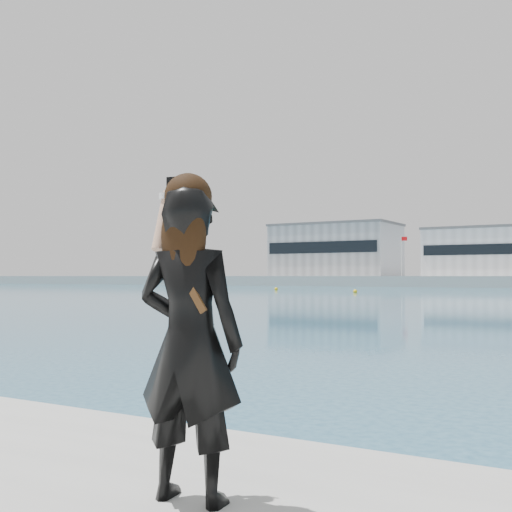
# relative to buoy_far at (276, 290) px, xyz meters

# --- Properties ---
(warehouse_grey_left) EXTENTS (26.52, 16.36, 11.50)m
(warehouse_grey_left) POSITION_rel_buoy_far_xyz_m (-12.68, 51.04, 7.76)
(warehouse_grey_left) COLOR gray
(warehouse_grey_left) RESTS_ON far_quay
(warehouse_white) EXTENTS (24.48, 15.35, 9.50)m
(warehouse_white) POSITION_rel_buoy_far_xyz_m (20.32, 51.04, 6.76)
(warehouse_white) COLOR silver
(warehouse_white) RESTS_ON far_quay
(flagpole_left) EXTENTS (1.28, 0.16, 8.00)m
(flagpole_left) POSITION_rel_buoy_far_xyz_m (4.41, 44.06, 6.54)
(flagpole_left) COLOR silver
(flagpole_left) RESTS_ON far_quay
(buoy_far) EXTENTS (0.50, 0.50, 0.50)m
(buoy_far) POSITION_rel_buoy_far_xyz_m (0.00, 0.00, 0.00)
(buoy_far) COLOR yellow
(buoy_far) RESTS_ON ground
(buoy_extra) EXTENTS (0.50, 0.50, 0.50)m
(buoy_extra) POSITION_rel_buoy_far_xyz_m (15.06, -7.87, 0.00)
(buoy_extra) COLOR yellow
(buoy_extra) RESTS_ON ground
(woman) EXTENTS (0.65, 0.47, 1.76)m
(woman) POSITION_rel_buoy_far_xyz_m (41.61, -77.39, 1.69)
(woman) COLOR black
(woman) RESTS_ON near_quay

